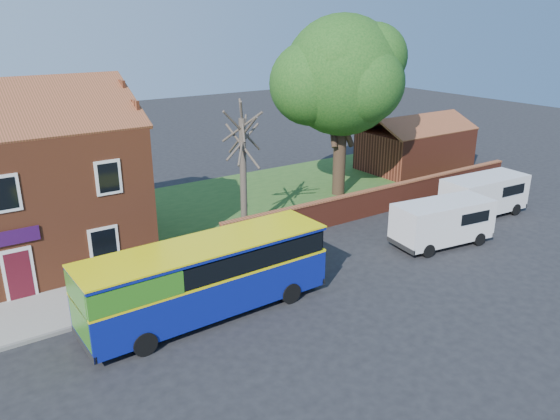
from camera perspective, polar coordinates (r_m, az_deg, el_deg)
ground at (r=20.83m, az=-1.64°, el=-12.37°), size 120.00×120.00×0.00m
pavement at (r=23.54m, az=-24.48°, el=-10.10°), size 18.00×3.50×0.12m
kerb at (r=22.01m, az=-23.61°, el=-12.07°), size 18.00×0.15×0.14m
grass_strip at (r=37.50m, az=4.39°, el=2.41°), size 26.00×12.00×0.04m
boundary_wall at (r=33.01m, az=10.90°, el=1.17°), size 22.00×0.38×1.60m
outbuilding at (r=43.11m, az=13.93°, el=6.34°), size 8.20×5.06×4.17m
bus at (r=21.06m, az=-8.35°, el=-6.93°), size 9.85×2.74×2.98m
van_near at (r=28.77m, az=16.63°, el=-1.10°), size 5.42×2.76×2.28m
van_far at (r=33.87m, az=20.56°, el=1.59°), size 5.41×2.47×2.32m
large_tree at (r=34.77m, az=6.42°, el=13.43°), size 9.26×7.33×11.29m
bare_tree at (r=28.60m, az=-3.87°, el=4.18°), size 2.53×3.01×6.75m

